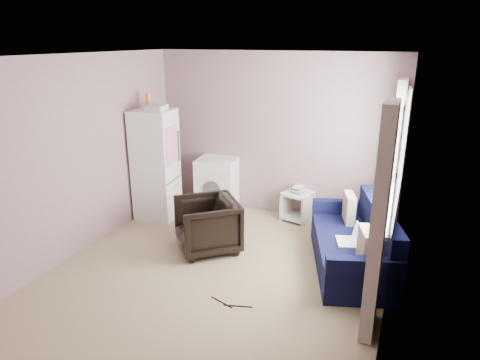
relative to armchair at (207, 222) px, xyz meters
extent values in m
cube|color=#998764|center=(0.38, -0.52, -0.40)|extent=(3.80, 4.20, 0.02)
cube|color=silver|center=(0.38, -0.52, 2.12)|extent=(3.80, 4.20, 0.02)
cube|color=gray|center=(0.38, 1.59, 0.86)|extent=(3.80, 0.02, 2.50)
cube|color=gray|center=(0.38, -2.63, 0.86)|extent=(3.80, 0.02, 2.50)
cube|color=gray|center=(-1.53, -0.52, 0.86)|extent=(0.02, 4.20, 2.50)
cube|color=gray|center=(2.29, -0.52, 0.86)|extent=(0.02, 4.20, 2.50)
cube|color=white|center=(2.27, 0.18, 1.11)|extent=(0.01, 1.60, 1.20)
imported|color=black|center=(0.00, 0.00, 0.00)|extent=(1.02, 1.03, 0.77)
cube|color=silver|center=(-1.23, 0.73, 0.45)|extent=(0.64, 0.64, 1.67)
cube|color=#4A4A52|center=(-0.94, 0.76, 0.24)|extent=(0.07, 0.53, 0.02)
cube|color=#4A4A52|center=(-0.96, 0.97, 0.71)|extent=(0.02, 0.03, 0.48)
cube|color=white|center=(-0.93, 0.74, 0.78)|extent=(0.05, 0.40, 0.57)
cylinder|color=orange|center=(-1.31, 0.77, 1.40)|extent=(0.09, 0.09, 0.23)
cube|color=#B8B7AD|center=(-1.10, 0.65, 1.33)|extent=(0.28, 0.31, 0.09)
cube|color=silver|center=(-0.48, 1.35, 0.04)|extent=(0.67, 0.67, 0.86)
cube|color=#4A4A52|center=(-0.48, 1.33, 0.44)|extent=(0.62, 0.61, 0.05)
cylinder|color=#4A4A52|center=(-0.45, 1.05, 0.05)|extent=(0.28, 0.05, 0.28)
cube|color=silver|center=(0.84, 1.40, 0.04)|extent=(0.49, 0.49, 0.04)
cube|color=silver|center=(0.84, 1.40, -0.33)|extent=(0.49, 0.49, 0.04)
cube|color=silver|center=(0.66, 1.45, -0.16)|extent=(0.13, 0.40, 0.45)
cube|color=silver|center=(1.02, 1.36, -0.16)|extent=(0.13, 0.40, 0.45)
cube|color=navy|center=(0.84, 1.40, 0.07)|extent=(0.18, 0.22, 0.03)
cube|color=#C5B483|center=(0.85, 1.40, 0.10)|extent=(0.16, 0.22, 0.03)
cube|color=navy|center=(0.83, 1.41, 0.13)|extent=(0.19, 0.23, 0.03)
cube|color=#C5B483|center=(0.84, 1.40, 0.16)|extent=(0.16, 0.21, 0.03)
cube|color=black|center=(1.81, 0.24, -0.20)|extent=(1.27, 1.85, 0.37)
cube|color=black|center=(2.11, 0.34, 0.19)|extent=(0.67, 1.66, 0.41)
cube|color=black|center=(2.06, -0.53, 0.08)|extent=(0.80, 0.37, 0.19)
cube|color=black|center=(1.56, 1.02, 0.08)|extent=(0.80, 0.37, 0.19)
cube|color=tan|center=(2.02, -0.26, 0.18)|extent=(0.22, 0.39, 0.37)
cube|color=tan|center=(1.69, 0.78, 0.18)|extent=(0.22, 0.39, 0.37)
cube|color=silver|center=(1.77, 0.13, 0.00)|extent=(0.30, 0.36, 0.02)
cube|color=silver|center=(1.88, 0.17, 0.11)|extent=(0.15, 0.31, 0.20)
cube|color=white|center=(2.20, 0.18, 0.48)|extent=(0.14, 1.70, 0.04)
cube|color=white|center=(2.25, 0.18, 0.51)|extent=(0.02, 1.68, 0.05)
cube|color=white|center=(2.25, 0.18, 1.11)|extent=(0.02, 1.68, 0.05)
cube|color=white|center=(2.25, 0.18, 1.71)|extent=(0.02, 1.68, 0.05)
cube|color=white|center=(2.25, -0.62, 1.11)|extent=(0.02, 0.05, 1.20)
cube|color=white|center=(2.25, -0.09, 1.11)|extent=(0.02, 0.05, 1.20)
cube|color=white|center=(2.25, 0.45, 1.11)|extent=(0.02, 0.05, 1.20)
cube|color=white|center=(2.25, 0.98, 1.11)|extent=(0.02, 0.05, 1.20)
cube|color=beige|center=(2.16, -0.90, 0.71)|extent=(0.12, 0.46, 2.18)
cube|color=beige|center=(2.16, 1.26, 0.71)|extent=(0.12, 0.46, 2.18)
cylinder|color=black|center=(0.87, -1.03, -0.38)|extent=(0.30, 0.09, 0.01)
cylinder|color=black|center=(0.68, -1.03, -0.38)|extent=(0.30, 0.12, 0.01)
camera|label=1|loc=(2.34, -4.56, 2.28)|focal=32.00mm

